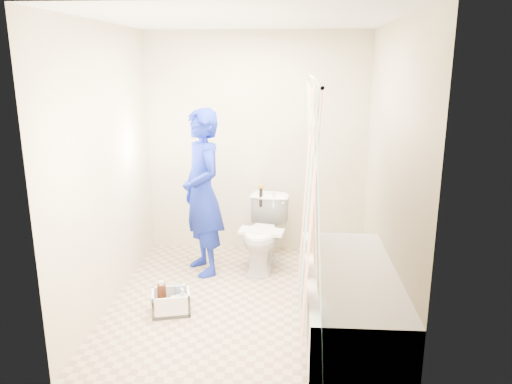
# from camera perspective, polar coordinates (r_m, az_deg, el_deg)

# --- Properties ---
(floor) EXTENTS (2.60, 2.60, 0.00)m
(floor) POSITION_cam_1_polar(r_m,az_deg,el_deg) (4.59, -0.98, -12.27)
(floor) COLOR tan
(floor) RESTS_ON ground
(ceiling) EXTENTS (2.40, 2.60, 0.02)m
(ceiling) POSITION_cam_1_polar(r_m,az_deg,el_deg) (4.10, -1.14, 19.15)
(ceiling) COLOR white
(ceiling) RESTS_ON wall_back
(wall_back) EXTENTS (2.40, 0.02, 2.40)m
(wall_back) POSITION_cam_1_polar(r_m,az_deg,el_deg) (5.46, 0.10, 5.44)
(wall_back) COLOR beige
(wall_back) RESTS_ON ground
(wall_front) EXTENTS (2.40, 0.02, 2.40)m
(wall_front) POSITION_cam_1_polar(r_m,az_deg,el_deg) (2.93, -3.19, -2.90)
(wall_front) COLOR beige
(wall_front) RESTS_ON ground
(wall_left) EXTENTS (0.02, 2.60, 2.40)m
(wall_left) POSITION_cam_1_polar(r_m,az_deg,el_deg) (4.45, -16.67, 2.64)
(wall_left) COLOR beige
(wall_left) RESTS_ON ground
(wall_right) EXTENTS (0.02, 2.60, 2.40)m
(wall_right) POSITION_cam_1_polar(r_m,az_deg,el_deg) (4.25, 15.28, 2.21)
(wall_right) COLOR beige
(wall_right) RESTS_ON ground
(bathtub) EXTENTS (0.70, 1.75, 0.50)m
(bathtub) POSITION_cam_1_polar(r_m,az_deg,el_deg) (4.11, 10.65, -11.80)
(bathtub) COLOR white
(bathtub) RESTS_ON ground
(curtain_rod) EXTENTS (0.02, 1.90, 0.02)m
(curtain_rod) POSITION_cam_1_polar(r_m,az_deg,el_deg) (3.65, 6.66, 12.52)
(curtain_rod) COLOR silver
(curtain_rod) RESTS_ON wall_back
(shower_curtain) EXTENTS (0.06, 1.75, 1.80)m
(shower_curtain) POSITION_cam_1_polar(r_m,az_deg,el_deg) (3.80, 6.25, -1.62)
(shower_curtain) COLOR white
(shower_curtain) RESTS_ON curtain_rod
(toilet) EXTENTS (0.52, 0.77, 0.73)m
(toilet) POSITION_cam_1_polar(r_m,az_deg,el_deg) (5.15, 0.91, -4.78)
(toilet) COLOR white
(toilet) RESTS_ON ground
(tank_lid) EXTENTS (0.47, 0.27, 0.03)m
(tank_lid) POSITION_cam_1_polar(r_m,az_deg,el_deg) (5.02, 0.62, -4.54)
(tank_lid) COLOR white
(tank_lid) RESTS_ON toilet
(tank_internals) EXTENTS (0.18, 0.07, 0.24)m
(tank_internals) POSITION_cam_1_polar(r_m,az_deg,el_deg) (5.23, 0.95, -0.41)
(tank_internals) COLOR black
(tank_internals) RESTS_ON toilet
(plumber) EXTENTS (0.65, 0.72, 1.65)m
(plumber) POSITION_cam_1_polar(r_m,az_deg,el_deg) (4.93, -6.16, -0.10)
(plumber) COLOR #0F3596
(plumber) RESTS_ON ground
(cleaning_caddy) EXTENTS (0.37, 0.33, 0.24)m
(cleaning_caddy) POSITION_cam_1_polar(r_m,az_deg,el_deg) (4.41, -9.55, -12.36)
(cleaning_caddy) COLOR white
(cleaning_caddy) RESTS_ON ground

